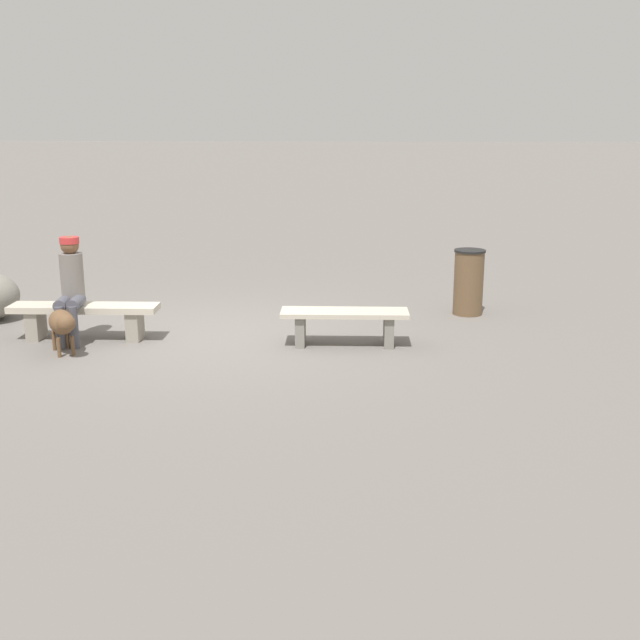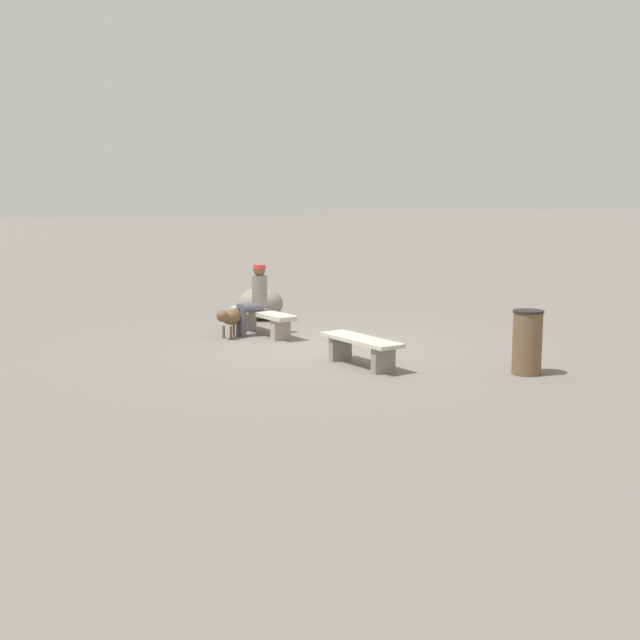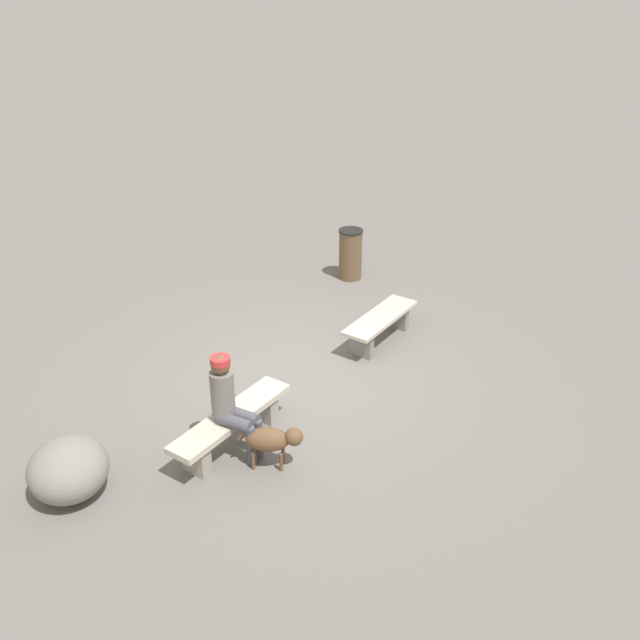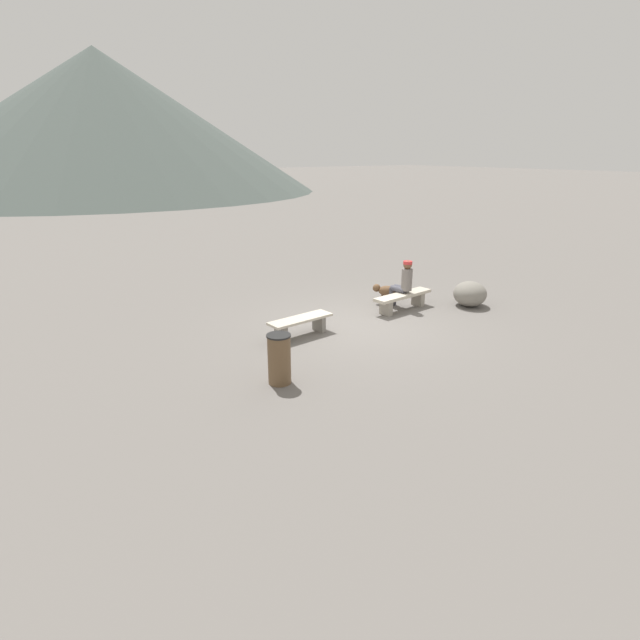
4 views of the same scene
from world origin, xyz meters
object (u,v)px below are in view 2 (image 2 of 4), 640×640
(seated_person, at_px, (255,295))
(dog, at_px, (230,317))
(bench_left, at_px, (361,346))
(bench_right, at_px, (263,318))
(boulder, at_px, (261,304))
(trash_bin, at_px, (527,342))

(seated_person, bearing_deg, dog, 91.32)
(bench_left, height_order, dog, dog)
(bench_left, height_order, bench_right, bench_right)
(seated_person, relative_size, boulder, 1.39)
(bench_left, height_order, trash_bin, trash_bin)
(dog, bearing_deg, bench_right, 146.96)
(bench_left, distance_m, seated_person, 3.39)
(bench_left, xyz_separation_m, boulder, (5.01, -0.64, 0.03))
(boulder, bearing_deg, trash_bin, -170.13)
(bench_right, xyz_separation_m, boulder, (1.75, -0.75, 0.02))
(bench_right, distance_m, seated_person, 0.45)
(bench_right, xyz_separation_m, seated_person, (0.10, 0.11, 0.42))
(seated_person, height_order, trash_bin, seated_person)
(trash_bin, xyz_separation_m, boulder, (6.61, 1.15, -0.13))
(bench_right, height_order, boulder, boulder)
(dog, distance_m, trash_bin, 5.48)
(bench_right, relative_size, dog, 2.81)
(dog, bearing_deg, seated_person, 157.46)
(seated_person, distance_m, boulder, 1.91)
(bench_left, relative_size, dog, 2.37)
(bench_left, relative_size, trash_bin, 1.71)
(bench_left, bearing_deg, seated_person, -1.11)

